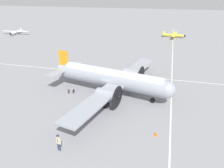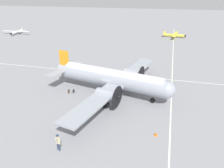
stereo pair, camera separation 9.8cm
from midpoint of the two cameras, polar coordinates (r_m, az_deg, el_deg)
name	(u,v)px [view 1 (the left image)]	position (r m, az deg, el deg)	size (l,w,h in m)	color
ground_plane	(112,94)	(31.50, -0.09, -2.51)	(300.00, 300.00, 0.00)	gray
apron_line_eastwest	(171,100)	(30.67, 15.13, -4.15)	(120.00, 0.16, 0.01)	silver
apron_line_northsouth	(123,75)	(38.23, 2.80, 2.31)	(0.16, 120.00, 0.01)	silver
airliner_main	(114,79)	(30.37, 0.52, 1.38)	(23.92, 18.12, 5.33)	#9399A3
crew_foreground	(58,141)	(21.24, -13.98, -14.27)	(0.35, 0.55, 1.69)	navy
suitcase_near_door	(74,91)	(32.14, -10.09, -1.88)	(0.42, 0.12, 0.51)	#232328
suitcase_upright_spare	(69,91)	(32.14, -11.33, -1.92)	(0.34, 0.13, 0.57)	#47331E
light_aircraft_distant	(16,32)	(80.65, -23.86, 12.31)	(6.90, 9.28, 1.82)	white
light_aircraft_taxiing	(174,35)	(71.67, 15.94, 12.19)	(9.27, 6.92, 1.82)	yellow
traffic_cone	(156,134)	(23.40, 11.34, -12.62)	(0.34, 0.34, 0.45)	orange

